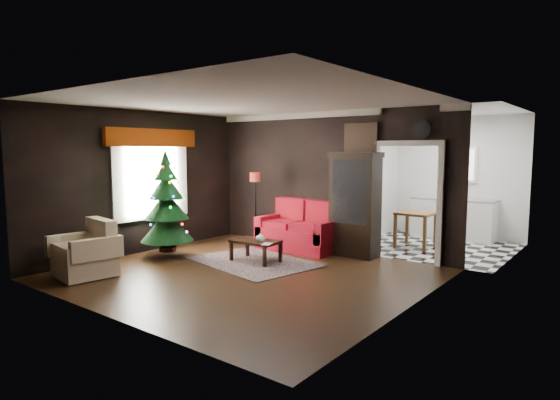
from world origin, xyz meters
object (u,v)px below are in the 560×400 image
Objects in this scene: teapot at (260,238)px; curio_cabinet at (355,207)px; wall_clock at (422,130)px; kitchen_table at (415,230)px; floor_lamp at (255,207)px; coffee_table at (256,251)px; christmas_tree at (167,202)px; loveseat at (299,226)px; armchair at (84,248)px.

curio_cabinet is at bearing 59.63° from teapot.
kitchen_table is (-0.55, 1.25, -2.00)m from wall_clock.
curio_cabinet is 1.98m from teapot.
curio_cabinet reaches higher than floor_lamp.
coffee_table is 3.65m from wall_clock.
christmas_tree is at bearing -161.42° from teapot.
teapot is at bearing -117.70° from kitchen_table.
curio_cabinet is at bearing 51.97° from coffee_table.
kitchen_table is at bearing 32.51° from floor_lamp.
christmas_tree is 1.93m from coffee_table.
curio_cabinet reaches higher than coffee_table.
wall_clock is (3.96, 2.44, 1.33)m from christmas_tree.
coffee_table is (-0.04, -1.30, -0.29)m from loveseat.
wall_clock is (2.35, 0.40, 1.88)m from loveseat.
kitchen_table reaches higher than teapot.
curio_cabinet is 1.88m from wall_clock.
loveseat is 2.66m from christmas_tree.
loveseat is at bearing -137.49° from kitchen_table.
loveseat is at bearing 75.87° from armchair.
curio_cabinet is 4.83m from armchair.
floor_lamp is 1.64m from coffee_table.
loveseat is 0.89× the size of curio_cabinet.
christmas_tree is at bearing -140.75° from curio_cabinet.
curio_cabinet is 1.02× the size of christmas_tree.
coffee_table is 1.15× the size of kitchen_table.
kitchen_table is (2.83, 1.80, -0.45)m from floor_lamp.
wall_clock reaches higher than loveseat.
christmas_tree is 5.84× the size of wall_clock.
curio_cabinet is 2.20× the size of coffee_table.
christmas_tree is 11.34× the size of teapot.
armchair is (-2.73, -3.95, -0.49)m from curio_cabinet.
kitchen_table is (0.65, 1.43, -0.57)m from curio_cabinet.
wall_clock reaches higher than kitchen_table.
loveseat is 1.09m from floor_lamp.
teapot is (-0.97, -1.65, -0.47)m from curio_cabinet.
floor_lamp is at bearing -170.69° from wall_clock.
christmas_tree is 1.98m from teapot.
loveseat is at bearing 97.17° from teapot.
loveseat is 1.97× the size of coffee_table.
christmas_tree is at bearing -132.79° from kitchen_table.
coffee_table is at bearing -144.53° from wall_clock.
loveseat is 5.31× the size of wall_clock.
teapot is 3.49m from kitchen_table.
kitchen_table is (1.62, 3.08, -0.10)m from teapot.
christmas_tree reaches higher than teapot.
floor_lamp is 3.64m from armchair.
christmas_tree reaches higher than floor_lamp.
floor_lamp is at bearing -170.27° from curio_cabinet.
armchair is 1.18× the size of kitchen_table.
floor_lamp is 1.64× the size of armchair.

